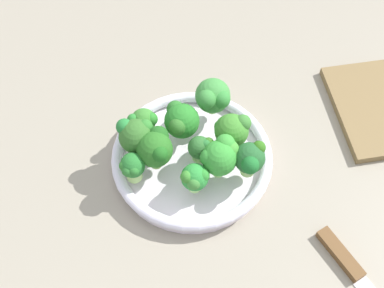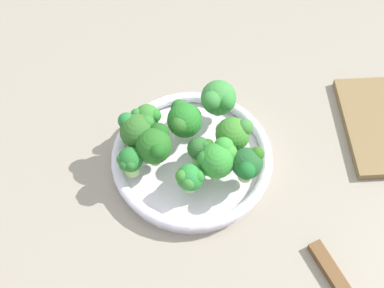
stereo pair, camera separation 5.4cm
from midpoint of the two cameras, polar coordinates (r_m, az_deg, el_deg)
name	(u,v)px [view 2 (the right image)]	position (r cm, az deg, el deg)	size (l,w,h in cm)	color
ground_plane	(183,169)	(95.82, 0.69, -2.77)	(130.00, 130.00, 2.50)	gray
bowl	(192,159)	(93.37, 1.66, -1.67)	(28.38, 28.38, 3.56)	white
broccoli_floret_0	(130,161)	(87.27, -4.98, -1.97)	(4.43, 4.23, 5.87)	#A0CD6E
broccoli_floret_1	(233,133)	(89.54, 6.15, 1.06)	(5.89, 6.21, 7.12)	#7DB554
broccoli_floret_2	(137,132)	(88.92, -4.26, 1.26)	(6.02, 6.48, 7.65)	#97D771
broccoli_floret_3	(155,144)	(87.27, -2.28, -0.09)	(7.41, 6.07, 7.73)	#81B154
broccoli_floret_4	(247,164)	(86.34, 7.78, -2.28)	(6.27, 5.21, 7.18)	#9DC86B
broccoli_floret_5	(184,120)	(91.19, 0.79, 2.56)	(6.95, 6.17, 6.80)	#7FC35E
broccoli_floret_6	(218,99)	(93.36, 4.54, 4.81)	(7.12, 6.37, 7.60)	#89BF5B
broccoli_floret_7	(218,158)	(85.94, 4.60, -1.63)	(6.60, 6.29, 7.62)	#85D061
broccoli_floret_8	(190,178)	(85.41, 1.60, -3.78)	(4.80, 4.71, 5.69)	#A2D773
broccoli_floret_9	(147,117)	(92.68, -3.18, 2.88)	(4.38, 5.26, 5.27)	#A0CC66
broccoli_floret_10	(200,148)	(89.07, 2.62, -0.53)	(4.02, 4.34, 5.07)	#79B058
cutting_board	(381,125)	(105.61, 21.10, 1.83)	(21.82, 13.51, 1.60)	brown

